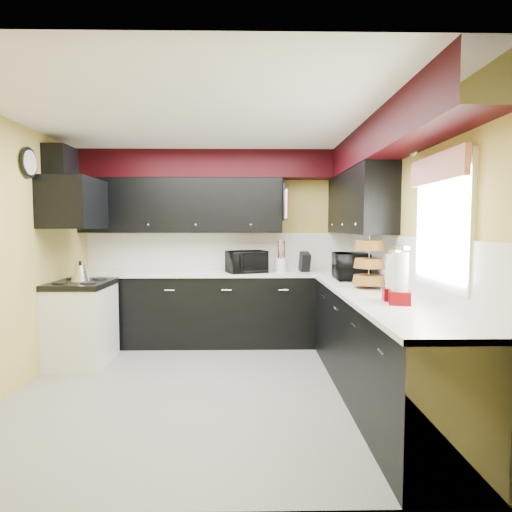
{
  "coord_description": "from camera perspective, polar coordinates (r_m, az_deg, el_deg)",
  "views": [
    {
      "loc": [
        0.37,
        -4.0,
        1.53
      ],
      "look_at": [
        0.45,
        0.64,
        1.21
      ],
      "focal_mm": 30.0,
      "sensor_mm": 36.0,
      "label": 1
    }
  ],
  "objects": [
    {
      "name": "stove",
      "position": [
        5.22,
        -22.22,
        -8.5
      ],
      "size": [
        0.6,
        0.75,
        0.86
      ],
      "primitive_type": "cube",
      "color": "white",
      "rests_on": "ground"
    },
    {
      "name": "pan_low",
      "position": [
        5.7,
        3.55,
        5.88
      ],
      "size": [
        0.03,
        0.24,
        0.42
      ],
      "primitive_type": null,
      "color": "black",
      "rests_on": "upper_back"
    },
    {
      "name": "ceiling",
      "position": [
        4.13,
        -6.4,
        17.53
      ],
      "size": [
        3.6,
        3.6,
        0.06
      ],
      "primitive_type": "cube",
      "color": "white",
      "rests_on": "wall_back"
    },
    {
      "name": "upper_right",
      "position": [
        5.06,
        13.46,
        6.92
      ],
      "size": [
        0.35,
        1.8,
        0.7
      ],
      "primitive_type": "cube",
      "color": "black",
      "rests_on": "wall_right"
    },
    {
      "name": "dispenser_a",
      "position": [
        3.57,
        17.74,
        -2.69
      ],
      "size": [
        0.16,
        0.16,
        0.38
      ],
      "primitive_type": null,
      "rotation": [
        0.0,
        0.0,
        -0.18
      ],
      "color": "maroon",
      "rests_on": "counter_right"
    },
    {
      "name": "clock",
      "position": [
        4.79,
        -28.05,
        10.94
      ],
      "size": [
        0.03,
        0.3,
        0.3
      ],
      "primitive_type": null,
      "color": "black",
      "rests_on": "wall_left"
    },
    {
      "name": "window",
      "position": [
        3.4,
        23.63,
        3.96
      ],
      "size": [
        0.03,
        0.86,
        0.96
      ],
      "primitive_type": null,
      "color": "white",
      "rests_on": "wall_right"
    },
    {
      "name": "cut_board",
      "position": [
        5.32,
        3.99,
        6.87
      ],
      "size": [
        0.03,
        0.26,
        0.35
      ],
      "primitive_type": "cube",
      "color": "white",
      "rests_on": "upper_back"
    },
    {
      "name": "kettle",
      "position": [
        5.15,
        -22.37,
        -2.13
      ],
      "size": [
        0.26,
        0.26,
        0.18
      ],
      "primitive_type": null,
      "rotation": [
        0.0,
        0.0,
        -0.41
      ],
      "color": "silver",
      "rests_on": "cooktop"
    },
    {
      "name": "counter_right",
      "position": [
        3.91,
        15.87,
        -5.15
      ],
      "size": [
        0.64,
        3.02,
        0.04
      ],
      "primitive_type": "cube",
      "color": "white",
      "rests_on": "cab_right"
    },
    {
      "name": "dispenser_b",
      "position": [
        3.41,
        18.64,
        -2.58
      ],
      "size": [
        0.2,
        0.2,
        0.43
      ],
      "primitive_type": null,
      "rotation": [
        0.0,
        0.0,
        -0.28
      ],
      "color": "#61000E",
      "rests_on": "counter_right"
    },
    {
      "name": "pan_mid",
      "position": [
        5.44,
        3.77,
        6.28
      ],
      "size": [
        0.03,
        0.28,
        0.46
      ],
      "primitive_type": null,
      "color": "black",
      "rests_on": "upper_back"
    },
    {
      "name": "splash_right",
      "position": [
        4.26,
        18.51,
        -0.82
      ],
      "size": [
        0.02,
        3.6,
        0.5
      ],
      "primitive_type": "cube",
      "color": "white",
      "rests_on": "counter_right"
    },
    {
      "name": "cab_right",
      "position": [
        4.01,
        15.74,
        -11.79
      ],
      "size": [
        0.6,
        3.0,
        0.9
      ],
      "primitive_type": "cube",
      "color": "black",
      "rests_on": "ground"
    },
    {
      "name": "toaster_oven",
      "position": [
        5.46,
        -1.22,
        -0.76
      ],
      "size": [
        0.59,
        0.54,
        0.28
      ],
      "primitive_type": "imported",
      "rotation": [
        0.0,
        0.0,
        0.35
      ],
      "color": "black",
      "rests_on": "counter_back"
    },
    {
      "name": "hood_duct",
      "position": [
        5.21,
        -24.63,
        11.0
      ],
      "size": [
        0.24,
        0.4,
        0.4
      ],
      "primitive_type": "cube",
      "color": "black",
      "rests_on": "wall_left"
    },
    {
      "name": "pan_top",
      "position": [
        5.58,
        3.67,
        8.8
      ],
      "size": [
        0.03,
        0.22,
        0.4
      ],
      "primitive_type": null,
      "color": "black",
      "rests_on": "upper_back"
    },
    {
      "name": "splash_back",
      "position": [
        5.81,
        -4.65,
        0.61
      ],
      "size": [
        3.6,
        0.02,
        0.5
      ],
      "primitive_type": "cube",
      "color": "white",
      "rests_on": "counter_back"
    },
    {
      "name": "soffit_right",
      "position": [
        4.09,
        17.42,
        14.98
      ],
      "size": [
        0.36,
        3.24,
        0.35
      ],
      "primitive_type": "cube",
      "color": "black",
      "rests_on": "wall_right"
    },
    {
      "name": "soffit_back",
      "position": [
        5.68,
        -4.83,
        12.0
      ],
      "size": [
        3.6,
        0.36,
        0.35
      ],
      "primitive_type": "cube",
      "color": "black",
      "rests_on": "wall_back"
    },
    {
      "name": "upper_back",
      "position": [
        5.69,
        -9.85,
        6.64
      ],
      "size": [
        2.6,
        0.35,
        0.7
      ],
      "primitive_type": "cube",
      "color": "black",
      "rests_on": "wall_back"
    },
    {
      "name": "cab_back",
      "position": [
        5.61,
        -4.79,
        -7.13
      ],
      "size": [
        3.6,
        0.6,
        0.9
      ],
      "primitive_type": "cube",
      "color": "black",
      "rests_on": "ground"
    },
    {
      "name": "ground",
      "position": [
        4.3,
        -6.13,
        -16.92
      ],
      "size": [
        3.6,
        3.6,
        0.0
      ],
      "primitive_type": "plane",
      "color": "gray",
      "rests_on": "ground"
    },
    {
      "name": "knife_block",
      "position": [
        5.59,
        6.51,
        -0.82
      ],
      "size": [
        0.14,
        0.17,
        0.25
      ],
      "primitive_type": "cube",
      "rotation": [
        0.0,
        0.0,
        0.16
      ],
      "color": "black",
      "rests_on": "counter_back"
    },
    {
      "name": "utensil_crock",
      "position": [
        5.55,
        3.39,
        -1.22
      ],
      "size": [
        0.17,
        0.17,
        0.18
      ],
      "primitive_type": "cylinder",
      "rotation": [
        0.0,
        0.0,
        0.02
      ],
      "color": "silver",
      "rests_on": "counter_back"
    },
    {
      "name": "hood",
      "position": [
        5.13,
        -23.15,
        6.45
      ],
      "size": [
        0.5,
        0.78,
        0.55
      ],
      "primitive_type": "cube",
      "color": "black",
      "rests_on": "wall_left"
    },
    {
      "name": "wall_back",
      "position": [
        5.81,
        -4.65,
        1.2
      ],
      "size": [
        3.6,
        0.06,
        2.5
      ],
      "primitive_type": "cube",
      "color": "#E0C666",
      "rests_on": "ground"
    },
    {
      "name": "baskets",
      "position": [
        4.22,
        14.82,
        -0.92
      ],
      "size": [
        0.27,
        0.27,
        0.5
      ],
      "primitive_type": null,
      "color": "brown",
      "rests_on": "upper_right"
    },
    {
      "name": "valance",
      "position": [
        3.41,
        22.97,
        10.73
      ],
      "size": [
        0.04,
        0.88,
        0.2
      ],
      "primitive_type": "cube",
      "color": "red",
      "rests_on": "wall_right"
    },
    {
      "name": "microwave",
      "position": [
        4.9,
        12.58,
        -1.31
      ],
      "size": [
        0.38,
        0.55,
        0.29
      ],
      "primitive_type": "imported",
      "rotation": [
        0.0,
        0.0,
        1.52
      ],
      "color": "black",
      "rests_on": "counter_right"
    },
    {
      "name": "wall_left",
      "position": [
        4.56,
        -29.44,
        -0.07
      ],
      "size": [
        0.06,
        3.6,
        2.5
      ],
      "primitive_type": "cube",
      "color": "#E0C666",
      "rests_on": "ground"
    },
    {
      "name": "wall_right",
      "position": [
        4.25,
        18.65,
        -0.02
      ],
      "size": [
        0.06,
        3.6,
        2.5
      ],
      "primitive_type": "cube",
      "color": "#E0C666",
      "rests_on": "ground"
    },
    {
      "name": "cooktop",
      "position": [
        5.14,
        -22.36,
        -3.48
      ],
      "size": [
        0.62,
        0.77,
        0.06
      ],
      "primitive_type": "cube",
      "color": "black",
      "rests_on": "stove"
    },
    {
      "name": "deco_plate",
      "position": [
        3.97,
        20.31,
        14.17
      ],
      "size": [
        0.03,
        0.24,
        0.24
      ],
      "primitive_type": null,
      "color": "white",
      "rests_on": "wall_right"
    },
    {
      "name": "counter_back",
      "position": [
        5.54,
        -4.82,
        -2.36
      ],
      "size": [
        3.62,
        0.64,
        0.04
      ],
      "primitive_type": "cube",
      "color": "white",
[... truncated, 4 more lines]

